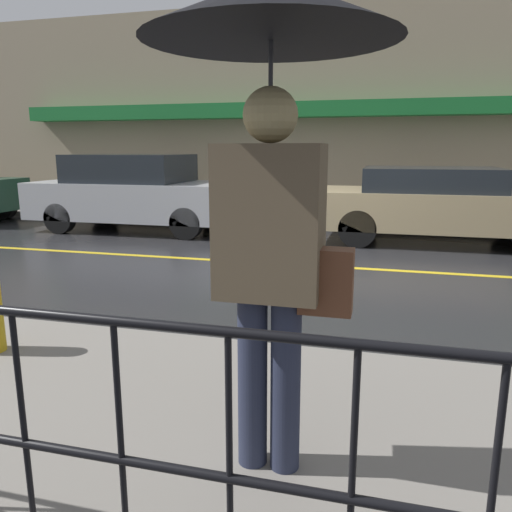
% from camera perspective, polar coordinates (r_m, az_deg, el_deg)
% --- Properties ---
extents(ground_plane, '(80.00, 80.00, 0.00)m').
position_cam_1_polar(ground_plane, '(7.44, 7.44, -1.18)').
color(ground_plane, '#262628').
extents(sidewalk_near, '(28.00, 2.54, 0.15)m').
position_cam_1_polar(sidewalk_near, '(3.09, -4.59, -19.70)').
color(sidewalk_near, slate).
rests_on(sidewalk_near, ground_plane).
extents(sidewalk_far, '(28.00, 1.65, 0.15)m').
position_cam_1_polar(sidewalk_far, '(11.60, 10.17, 3.90)').
color(sidewalk_far, slate).
rests_on(sidewalk_far, ground_plane).
extents(lane_marking, '(25.20, 0.12, 0.01)m').
position_cam_1_polar(lane_marking, '(7.43, 7.44, -1.15)').
color(lane_marking, gold).
rests_on(lane_marking, ground_plane).
extents(building_storefront, '(28.00, 0.85, 5.05)m').
position_cam_1_polar(building_storefront, '(12.45, 10.98, 15.76)').
color(building_storefront, gray).
rests_on(building_storefront, ground_plane).
extents(railing_foreground, '(12.00, 0.04, 0.99)m').
position_cam_1_polar(railing_foreground, '(1.93, -15.40, -16.80)').
color(railing_foreground, black).
rests_on(railing_foreground, sidewalk_near).
extents(pedestrian, '(1.11, 1.11, 2.25)m').
position_cam_1_polar(pedestrian, '(2.25, 1.80, 17.67)').
color(pedestrian, '#23283D').
rests_on(pedestrian, sidewalk_near).
extents(car_silver, '(4.47, 1.89, 1.59)m').
position_cam_1_polar(car_silver, '(10.92, -13.37, 7.08)').
color(car_silver, '#B2B5BA').
rests_on(car_silver, ground_plane).
extents(car_tan, '(4.53, 1.82, 1.37)m').
position_cam_1_polar(car_tan, '(9.70, 20.01, 5.63)').
color(car_tan, tan).
rests_on(car_tan, ground_plane).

